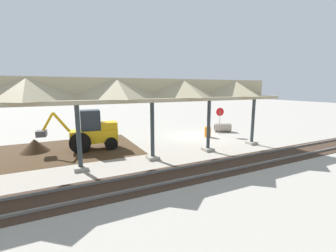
% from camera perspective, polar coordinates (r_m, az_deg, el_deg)
% --- Properties ---
extents(ground_plane, '(120.00, 120.00, 0.00)m').
position_cam_1_polar(ground_plane, '(20.63, 7.62, -2.58)').
color(ground_plane, '#9E998E').
extents(dirt_work_zone, '(9.81, 7.00, 0.01)m').
position_cam_1_polar(dirt_work_zone, '(17.52, -24.53, -5.61)').
color(dirt_work_zone, '#42301E').
rests_on(dirt_work_zone, ground).
extents(platform_canopy, '(22.12, 3.20, 4.90)m').
position_cam_1_polar(platform_canopy, '(12.77, -12.93, 8.60)').
color(platform_canopy, '#9E998E').
rests_on(platform_canopy, ground).
extents(rail_tracks, '(60.00, 2.58, 0.15)m').
position_cam_1_polar(rail_tracks, '(15.34, 23.13, -7.54)').
color(rail_tracks, slate).
rests_on(rail_tracks, ground).
extents(stop_sign, '(0.75, 0.18, 2.54)m').
position_cam_1_polar(stop_sign, '(21.22, 13.03, 2.64)').
color(stop_sign, gray).
rests_on(stop_sign, ground).
extents(backhoe, '(5.26, 1.92, 2.82)m').
position_cam_1_polar(backhoe, '(16.86, -18.80, -1.41)').
color(backhoe, '#EAB214').
rests_on(backhoe, ground).
extents(dirt_mound, '(3.83, 3.83, 1.79)m').
position_cam_1_polar(dirt_mound, '(18.10, -30.64, -5.64)').
color(dirt_mound, '#42301E').
rests_on(dirt_mound, ground).
extents(concrete_pipe, '(1.81, 1.53, 0.88)m').
position_cam_1_polar(concrete_pipe, '(23.05, 13.68, -0.35)').
color(concrete_pipe, '#9E9384').
rests_on(concrete_pipe, ground).
extents(traffic_barrel, '(0.56, 0.56, 0.90)m').
position_cam_1_polar(traffic_barrel, '(20.34, 10.04, -1.52)').
color(traffic_barrel, orange).
rests_on(traffic_barrel, ground).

